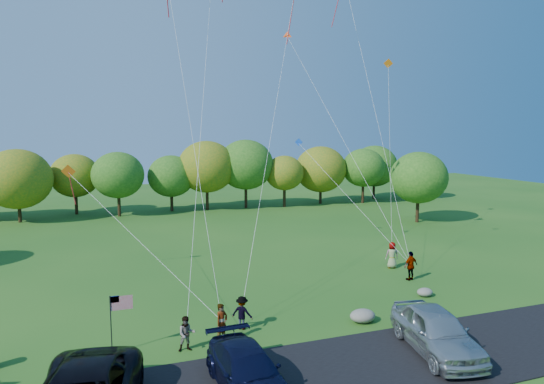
{
  "coord_description": "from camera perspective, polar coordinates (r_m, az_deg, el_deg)",
  "views": [
    {
      "loc": [
        -7.67,
        -20.19,
        9.57
      ],
      "look_at": [
        1.84,
        6.0,
        6.06
      ],
      "focal_mm": 32.0,
      "sensor_mm": 36.0,
      "label": 1
    }
  ],
  "objects": [
    {
      "name": "ground",
      "position": [
        23.63,
        0.81,
        -16.72
      ],
      "size": [
        140.0,
        140.0,
        0.0
      ],
      "primitive_type": "plane",
      "color": "#235618",
      "rests_on": "ground"
    },
    {
      "name": "minivan_silver",
      "position": [
        22.86,
        18.74,
        -15.21
      ],
      "size": [
        3.27,
        5.93,
        1.91
      ],
      "primitive_type": "imported",
      "rotation": [
        0.0,
        0.0,
        -0.19
      ],
      "color": "#A7AEB2",
      "rests_on": "asphalt_lane"
    },
    {
      "name": "flyer_a",
      "position": [
        22.92,
        -5.93,
        -15.09
      ],
      "size": [
        0.79,
        0.72,
        1.81
      ],
      "primitive_type": "imported",
      "rotation": [
        0.0,
        0.0,
        0.56
      ],
      "color": "#4C4C59",
      "rests_on": "ground"
    },
    {
      "name": "flyer_e",
      "position": [
        35.31,
        13.94,
        -7.22
      ],
      "size": [
        1.03,
        0.82,
        1.85
      ],
      "primitive_type": "imported",
      "rotation": [
        0.0,
        0.0,
        2.86
      ],
      "color": "#4C4C59",
      "rests_on": "ground"
    },
    {
      "name": "flyer_d",
      "position": [
        32.82,
        16.01,
        -8.34
      ],
      "size": [
        1.18,
        0.66,
        1.9
      ],
      "primitive_type": "imported",
      "rotation": [
        0.0,
        0.0,
        3.33
      ],
      "color": "#4C4C59",
      "rests_on": "ground"
    },
    {
      "name": "boulder_near",
      "position": [
        25.58,
        10.61,
        -14.13
      ],
      "size": [
        1.33,
        1.04,
        0.66
      ],
      "primitive_type": "ellipsoid",
      "color": "gray",
      "rests_on": "ground"
    },
    {
      "name": "boulder_far",
      "position": [
        30.18,
        17.54,
        -11.17
      ],
      "size": [
        0.93,
        0.78,
        0.49
      ],
      "primitive_type": "ellipsoid",
      "color": "slate",
      "rests_on": "ground"
    },
    {
      "name": "asphalt_lane",
      "position": [
        20.3,
        5.09,
        -20.89
      ],
      "size": [
        44.0,
        6.0,
        0.06
      ],
      "primitive_type": "cube",
      "color": "black",
      "rests_on": "ground"
    },
    {
      "name": "minivan_navy",
      "position": [
        18.95,
        -2.87,
        -20.29
      ],
      "size": [
        2.38,
        5.42,
        1.55
      ],
      "primitive_type": "imported",
      "rotation": [
        0.0,
        0.0,
        0.04
      ],
      "color": "black",
      "rests_on": "asphalt_lane"
    },
    {
      "name": "treeline",
      "position": [
        57.02,
        -11.34,
        2.27
      ],
      "size": [
        73.74,
        27.79,
        8.46
      ],
      "color": "#352613",
      "rests_on": "ground"
    },
    {
      "name": "flyer_c",
      "position": [
        24.26,
        -3.54,
        -14.0
      ],
      "size": [
        1.21,
        1.13,
        1.64
      ],
      "primitive_type": "imported",
      "rotation": [
        0.0,
        0.0,
        2.48
      ],
      "color": "#4C4C59",
      "rests_on": "ground"
    },
    {
      "name": "flyer_b",
      "position": [
        22.35,
        -10.01,
        -16.1
      ],
      "size": [
        0.79,
        0.64,
        1.56
      ],
      "primitive_type": "imported",
      "rotation": [
        0.0,
        0.0,
        -0.06
      ],
      "color": "#4C4C59",
      "rests_on": "ground"
    },
    {
      "name": "flag_assembly",
      "position": [
        22.41,
        -17.73,
        -13.04
      ],
      "size": [
        0.96,
        0.62,
        2.6
      ],
      "color": "black",
      "rests_on": "ground"
    }
  ]
}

